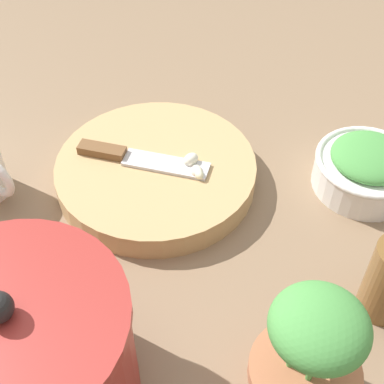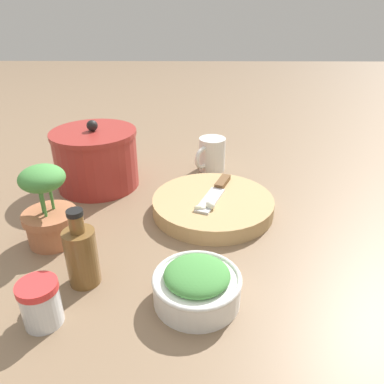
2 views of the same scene
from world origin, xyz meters
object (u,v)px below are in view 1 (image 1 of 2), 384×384
object	(u,v)px
stock_pot	(22,359)
potted_herb	(306,366)
garlic_cloves	(194,166)
herb_bowl	(367,168)
chef_knife	(135,157)
cutting_board	(156,172)

from	to	relation	value
stock_pot	potted_herb	size ratio (longest dim) A/B	1.29
garlic_cloves	herb_bowl	bearing A→B (deg)	175.70
garlic_cloves	stock_pot	distance (m)	0.35
chef_knife	garlic_cloves	bearing A→B (deg)	91.49
chef_knife	stock_pot	distance (m)	0.34
herb_bowl	cutting_board	bearing A→B (deg)	-7.32
chef_knife	potted_herb	distance (m)	0.38
cutting_board	stock_pot	xyz separation A→B (m)	(0.14, 0.31, 0.06)
cutting_board	garlic_cloves	bearing A→B (deg)	159.50
chef_knife	potted_herb	xyz separation A→B (m)	(-0.16, 0.35, 0.03)
herb_bowl	potted_herb	distance (m)	0.35
stock_pot	potted_herb	distance (m)	0.27
cutting_board	chef_knife	world-z (taller)	chef_knife
chef_knife	herb_bowl	size ratio (longest dim) A/B	1.27
garlic_cloves	potted_herb	bearing A→B (deg)	102.94
garlic_cloves	potted_herb	size ratio (longest dim) A/B	0.31
cutting_board	herb_bowl	world-z (taller)	herb_bowl
stock_pot	potted_herb	world-z (taller)	stock_pot
herb_bowl	stock_pot	world-z (taller)	stock_pot
herb_bowl	chef_knife	bearing A→B (deg)	-8.25
garlic_cloves	cutting_board	bearing A→B (deg)	-20.50
chef_knife	potted_herb	world-z (taller)	potted_herb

